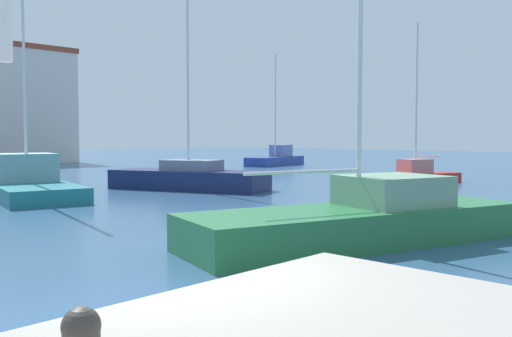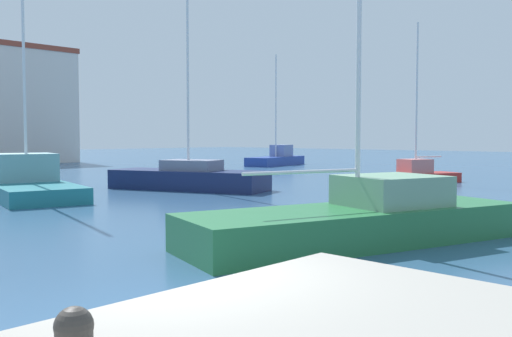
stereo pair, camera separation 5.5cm
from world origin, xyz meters
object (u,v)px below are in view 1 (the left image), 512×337
(sailboat_teal_mid_harbor, at_px, (26,182))
(sailboat_green_inner_mooring, at_px, (364,218))
(sailboat_blue_outer_mooring, at_px, (276,159))
(sailboat_navy_behind_lamppost, at_px, (189,177))
(sailboat_red_distant_east, at_px, (415,173))

(sailboat_teal_mid_harbor, bearing_deg, sailboat_green_inner_mooring, -86.61)
(sailboat_green_inner_mooring, bearing_deg, sailboat_blue_outer_mooring, 44.85)
(sailboat_teal_mid_harbor, xyz_separation_m, sailboat_blue_outer_mooring, (27.27, 9.92, -0.02))
(sailboat_teal_mid_harbor, relative_size, sailboat_blue_outer_mooring, 1.26)
(sailboat_navy_behind_lamppost, xyz_separation_m, sailboat_blue_outer_mooring, (20.51, 12.60, 0.01))
(sailboat_navy_behind_lamppost, height_order, sailboat_red_distant_east, sailboat_navy_behind_lamppost)
(sailboat_green_inner_mooring, xyz_separation_m, sailboat_navy_behind_lamppost, (5.79, 13.57, 0.00))
(sailboat_red_distant_east, bearing_deg, sailboat_green_inner_mooring, -155.81)
(sailboat_teal_mid_harbor, xyz_separation_m, sailboat_red_distant_east, (18.03, -8.58, -0.11))
(sailboat_teal_mid_harbor, height_order, sailboat_blue_outer_mooring, sailboat_teal_mid_harbor)
(sailboat_teal_mid_harbor, xyz_separation_m, sailboat_green_inner_mooring, (0.96, -16.25, -0.03))
(sailboat_green_inner_mooring, distance_m, sailboat_blue_outer_mooring, 37.10)
(sailboat_green_inner_mooring, height_order, sailboat_navy_behind_lamppost, sailboat_green_inner_mooring)
(sailboat_blue_outer_mooring, bearing_deg, sailboat_red_distant_east, -116.53)
(sailboat_navy_behind_lamppost, bearing_deg, sailboat_red_distant_east, -27.62)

